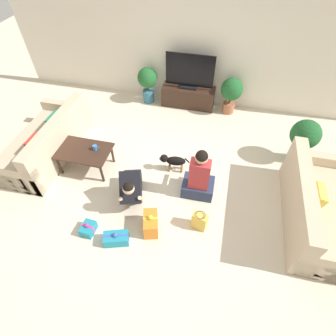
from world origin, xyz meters
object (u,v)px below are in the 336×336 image
dog (173,161)px  gift_bag_a (200,221)px  potted_plant_corner_right (304,137)px  gift_box_a (88,229)px  gift_box_b (151,224)px  sofa_left (46,143)px  potted_plant_back_right (231,92)px  mug (95,148)px  tv_console (188,96)px  person_kneeling (132,187)px  person_sitting (199,178)px  potted_plant_back_left (148,81)px  tv (190,73)px  coffee_table (84,152)px  gift_box_c (116,239)px  sofa_right (317,209)px

dog → gift_bag_a: 1.25m
potted_plant_corner_right → gift_box_a: size_ratio=3.56×
potted_plant_corner_right → gift_box_b: potted_plant_corner_right is taller
sofa_left → potted_plant_corner_right: size_ratio=2.20×
potted_plant_back_right → mug: (-2.17, -2.30, -0.04)m
potted_plant_back_right → mug: potted_plant_back_right is taller
tv_console → person_kneeling: person_kneeling is taller
person_sitting → potted_plant_back_left: bearing=-58.2°
sofa_left → potted_plant_back_left: potted_plant_back_left is taller
tv → coffee_table: bearing=-120.5°
sofa_left → potted_plant_corner_right: 4.70m
dog → gift_bag_a: bearing=24.5°
potted_plant_back_left → person_kneeling: potted_plant_back_left is taller
coffee_table → gift_box_c: bearing=-50.7°
potted_plant_back_right → gift_box_c: bearing=-109.8°
person_kneeling → gift_box_b: bearing=-63.7°
sofa_right → gift_box_a: 3.45m
gift_box_c → tv: bearing=84.3°
gift_bag_a → tv_console: bearing=103.6°
gift_box_c → mug: (-0.85, 1.36, 0.39)m
tv_console → dog: bearing=-86.8°
sofa_left → potted_plant_back_left: bearing=148.9°
tv → gift_bag_a: 3.33m
sofa_right → person_sitting: bearing=86.6°
gift_bag_a → tv: bearing=103.6°
coffee_table → person_sitting: bearing=-3.1°
sofa_left → coffee_table: bearing=80.0°
tv_console → gift_box_a: 3.75m
mug → gift_bag_a: bearing=-22.5°
gift_box_a → gift_box_b: bearing=16.0°
sofa_left → gift_box_a: bearing=46.4°
sofa_left → dog: (2.41, 0.15, -0.05)m
tv → dog: tv is taller
sofa_right → potted_plant_back_right: sofa_right is taller
tv_console → potted_plant_corner_right: potted_plant_corner_right is taller
gift_bag_a → mug: size_ratio=2.76×
dog → mug: 1.38m
potted_plant_corner_right → gift_box_b: 3.08m
sofa_left → gift_box_b: (2.36, -1.12, -0.13)m
sofa_right → person_sitting: (-1.81, 0.11, 0.09)m
tv → gift_box_b: size_ratio=2.65×
sofa_right → gift_bag_a: bearing=107.7°
tv → person_sitting: size_ratio=1.06×
potted_plant_back_left → gift_box_c: (0.58, -3.66, -0.44)m
gift_bag_a → mug: bearing=157.5°
sofa_left → potted_plant_back_left: (1.34, 2.22, 0.25)m
person_sitting → mug: person_sitting is taller
sofa_left → person_kneeling: size_ratio=2.37×
gift_box_b → mug: size_ratio=3.32×
sofa_left → coffee_table: size_ratio=2.10×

